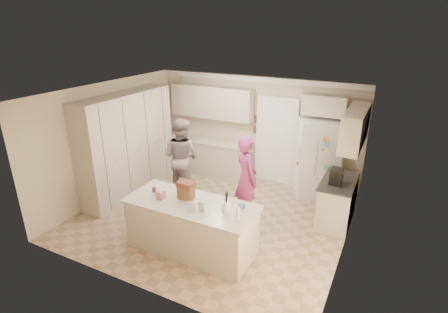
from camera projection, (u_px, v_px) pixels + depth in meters
The scene contains 41 objects.
floor at pixel (212, 218), 7.26m from camera, with size 5.20×4.60×0.02m, color tan.
ceiling at pixel (210, 92), 6.31m from camera, with size 5.20×4.60×0.02m, color white.
wall_back at pixel (256, 129), 8.70m from camera, with size 5.20×0.02×2.60m, color beige.
wall_front at pixel (131, 213), 4.86m from camera, with size 5.20×0.02×2.60m, color beige.
wall_left at pixel (110, 140), 7.88m from camera, with size 0.02×4.60×2.60m, color beige.
wall_right at pixel (352, 186), 5.68m from camera, with size 0.02×4.60×2.60m, color beige.
crown_back at pixel (257, 79), 8.22m from camera, with size 5.20×0.08×0.12m, color white.
pantry_bank at pixel (127, 144), 7.96m from camera, with size 0.60×2.60×2.35m, color beige.
back_base_cab at pixel (210, 157), 9.24m from camera, with size 2.20×0.60×0.88m, color beige.
back_countertop at pixel (210, 141), 9.07m from camera, with size 2.24×0.63×0.04m, color beige.
back_upper_cab at pixel (212, 102), 8.82m from camera, with size 2.20×0.35×0.80m, color beige.
doorway_opening at pixel (276, 142), 8.53m from camera, with size 0.90×0.06×2.10m, color black.
doorway_casing at pixel (276, 142), 8.51m from camera, with size 1.02×0.03×2.22m, color white.
wall_frame_upper at pixel (256, 119), 8.57m from camera, with size 0.15×0.02×0.20m, color brown.
wall_frame_lower at pixel (256, 130), 8.67m from camera, with size 0.15×0.02×0.20m, color brown.
refrigerator at pixel (317, 159), 7.90m from camera, with size 0.90×0.70×1.80m, color white.
fridge_seam at pixel (314, 164), 7.60m from camera, with size 0.01×0.02×1.78m, color gray.
fridge_dispenser at pixel (305, 152), 7.60m from camera, with size 0.22×0.03×0.35m, color black.
fridge_handle_l at pixel (312, 157), 7.56m from camera, with size 0.02×0.02×0.85m, color silver.
fridge_handle_r at pixel (316, 158), 7.52m from camera, with size 0.02×0.02×0.85m, color silver.
over_fridge_cab at pixel (325, 105), 7.56m from camera, with size 0.95×0.35×0.45m, color beige.
right_base_cab at pixel (337, 202), 6.95m from camera, with size 0.60×1.20×0.88m, color beige.
right_countertop at pixel (339, 181), 6.79m from camera, with size 0.63×1.24×0.04m, color #2D2B28.
right_upper_cab at pixel (355, 127), 6.52m from camera, with size 0.35×1.50×0.70m, color beige.
coffee_maker at pixel (336, 176), 6.58m from camera, with size 0.22×0.28×0.30m, color black.
island_base at pixel (192, 227), 6.09m from camera, with size 2.20×0.90×0.88m, color beige.
island_top at pixel (191, 204), 5.93m from camera, with size 2.28×0.96×0.05m, color beige.
utensil_crock at pixel (226, 206), 5.66m from camera, with size 0.13×0.13×0.15m, color white.
tissue_box at pixel (160, 195), 6.04m from camera, with size 0.13×0.13×0.14m, color #BF6978.
tissue_plume at pixel (160, 189), 6.00m from camera, with size 0.08×0.08×0.08m, color white.
dollhouse_body at pixel (186, 193), 6.02m from camera, with size 0.26×0.18×0.22m, color brown.
dollhouse_roof at pixel (186, 184), 5.97m from camera, with size 0.28×0.20×0.10m, color #592D1E.
jam_jar at pixel (154, 190), 6.28m from camera, with size 0.07×0.07×0.09m, color #59263F.
greeting_card_a at pixel (192, 206), 5.66m from camera, with size 0.12×0.01×0.16m, color white.
greeting_card_b at pixel (201, 207), 5.64m from camera, with size 0.12×0.01×0.16m, color silver.
water_bottle at pixel (238, 214), 5.35m from camera, with size 0.07×0.07×0.24m, color silver.
shaker_salt at pixel (240, 206), 5.74m from camera, with size 0.05×0.05×0.09m, color #3868A6.
shaker_pepper at pixel (244, 207), 5.71m from camera, with size 0.05×0.05×0.09m, color #3868A6.
teen_boy at pixel (181, 157), 7.95m from camera, with size 0.89×0.69×1.83m, color gray.
teen_girl at pixel (246, 178), 6.93m from camera, with size 0.65×0.43×1.78m, color #B83B82.
fridge_magnets at pixel (314, 164), 7.60m from camera, with size 0.76×0.02×1.44m, color tan, non-canonical shape.
Camera 1 is at (3.08, -5.51, 3.80)m, focal length 28.00 mm.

